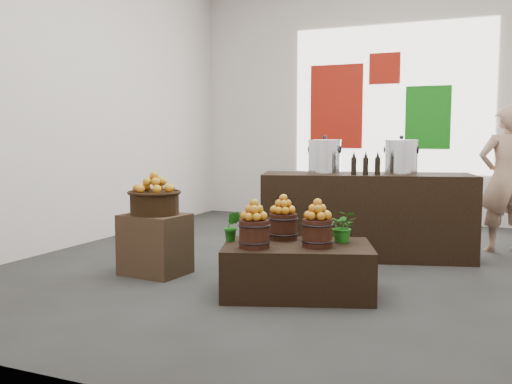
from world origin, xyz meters
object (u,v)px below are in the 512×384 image
at_px(counter, 366,216).
at_px(stock_pot_left, 324,157).
at_px(shopper, 505,179).
at_px(wicker_basket, 155,203).
at_px(stock_pot_center, 401,158).
at_px(display_table, 297,269).
at_px(crate, 155,244).

bearing_deg(counter, stock_pot_left, -180.00).
bearing_deg(shopper, counter, 9.93).
height_order(wicker_basket, stock_pot_center, stock_pot_center).
xyz_separation_m(display_table, counter, (0.21, 1.80, 0.26)).
distance_m(crate, wicker_basket, 0.42).
bearing_deg(stock_pot_center, shopper, 38.64).
height_order(wicker_basket, display_table, wicker_basket).
relative_size(wicker_basket, display_table, 0.38).
height_order(crate, stock_pot_center, stock_pot_center).
height_order(display_table, stock_pot_left, stock_pot_left).
distance_m(wicker_basket, stock_pot_left, 2.07).
bearing_deg(stock_pot_left, display_table, -81.22).
relative_size(display_table, stock_pot_left, 3.54).
xyz_separation_m(wicker_basket, stock_pot_center, (2.16, 1.77, 0.43)).
bearing_deg(counter, shopper, 17.56).
xyz_separation_m(counter, stock_pot_center, (0.36, 0.11, 0.67)).
height_order(stock_pot_left, stock_pot_center, same).
xyz_separation_m(wicker_basket, counter, (1.80, 1.67, -0.24)).
relative_size(display_table, shopper, 0.73).
bearing_deg(display_table, stock_pot_center, 53.50).
bearing_deg(wicker_basket, stock_pot_center, 39.37).
bearing_deg(counter, stock_pot_center, 0.00).
distance_m(display_table, stock_pot_center, 2.20).
relative_size(stock_pot_center, shopper, 0.21).
xyz_separation_m(crate, counter, (1.80, 1.67, 0.18)).
relative_size(wicker_basket, stock_pot_center, 1.34).
height_order(display_table, counter, counter).
bearing_deg(wicker_basket, stock_pot_left, 49.00).
relative_size(display_table, stock_pot_center, 3.54).
distance_m(counter, shopper, 1.82).
relative_size(stock_pot_left, stock_pot_center, 1.00).
bearing_deg(wicker_basket, crate, 0.00).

